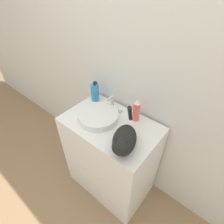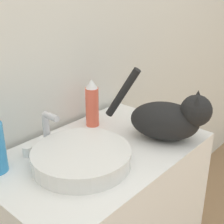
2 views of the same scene
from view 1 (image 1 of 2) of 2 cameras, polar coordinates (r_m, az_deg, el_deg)
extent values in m
plane|color=#997551|center=(1.98, -5.41, -26.31)|extent=(8.00, 8.00, 0.00)
cube|color=silver|center=(1.34, 7.51, 14.88)|extent=(6.00, 0.05, 2.50)
cube|color=white|center=(1.69, -0.47, -14.53)|extent=(0.77, 0.48, 0.87)
sphere|color=silver|center=(1.59, -8.68, -17.55)|extent=(0.02, 0.02, 0.02)
sphere|color=silver|center=(1.53, -4.45, -20.77)|extent=(0.02, 0.02, 0.02)
cylinder|color=white|center=(1.39, -4.42, -1.36)|extent=(0.32, 0.32, 0.05)
cylinder|color=silver|center=(1.46, 0.14, 3.13)|extent=(0.02, 0.02, 0.13)
cylinder|color=silver|center=(1.41, -0.68, 4.60)|extent=(0.02, 0.06, 0.02)
cylinder|color=white|center=(1.53, -2.28, 2.96)|extent=(0.03, 0.03, 0.03)
cylinder|color=white|center=(1.45, 2.70, 0.44)|extent=(0.03, 0.03, 0.03)
ellipsoid|color=black|center=(1.15, 4.11, -8.98)|extent=(0.24, 0.29, 0.14)
sphere|color=black|center=(1.04, 2.99, -11.24)|extent=(0.15, 0.15, 0.11)
cone|color=black|center=(1.01, 1.36, -9.30)|extent=(0.05, 0.05, 0.04)
cone|color=black|center=(1.01, 4.80, -9.97)|extent=(0.05, 0.05, 0.04)
cylinder|color=black|center=(1.20, 5.92, -0.51)|extent=(0.08, 0.13, 0.20)
cylinder|color=#338CCC|center=(1.56, -5.54, 6.32)|extent=(0.07, 0.07, 0.16)
cylinder|color=black|center=(1.51, -5.76, 9.27)|extent=(0.02, 0.02, 0.03)
cylinder|color=black|center=(1.50, -5.41, 9.60)|extent=(0.03, 0.02, 0.02)
cylinder|color=#EF6047|center=(1.35, 7.92, 0.06)|extent=(0.05, 0.05, 0.16)
cone|color=white|center=(1.29, 8.29, 3.36)|extent=(0.05, 0.05, 0.04)
camera|label=2|loc=(1.38, -45.01, 12.03)|focal=50.00mm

